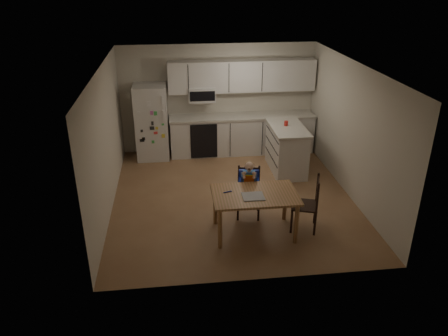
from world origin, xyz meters
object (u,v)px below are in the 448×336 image
refrigerator (152,122)px  dining_table (255,199)px  chair_booster (249,182)px  red_cup (286,123)px  chair_side (311,200)px  kitchen_island (286,148)px

refrigerator → dining_table: (1.74, -3.46, -0.22)m
refrigerator → dining_table: 3.88m
refrigerator → chair_booster: size_ratio=1.63×
refrigerator → chair_booster: (1.74, -2.85, -0.22)m
red_cup → chair_booster: size_ratio=0.10×
chair_side → red_cup: bearing=-166.4°
dining_table → chair_side: 0.95m
dining_table → chair_side: bearing=1.3°
chair_booster → refrigerator: bearing=131.2°
refrigerator → chair_booster: refrigerator is taller
refrigerator → chair_side: (2.68, -3.44, -0.31)m
chair_booster → chair_side: (0.93, -0.59, -0.09)m
refrigerator → red_cup: (2.85, -1.00, 0.19)m
dining_table → chair_side: (0.94, 0.02, -0.10)m
refrigerator → chair_side: size_ratio=1.79×
chair_side → refrigerator: bearing=-124.6°
chair_booster → chair_side: bearing=-22.7°
refrigerator → kitchen_island: (2.87, -1.07, -0.35)m
red_cup → chair_side: 2.49m
chair_side → kitchen_island: bearing=-167.1°
kitchen_island → chair_side: 2.38m
red_cup → refrigerator: bearing=160.5°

